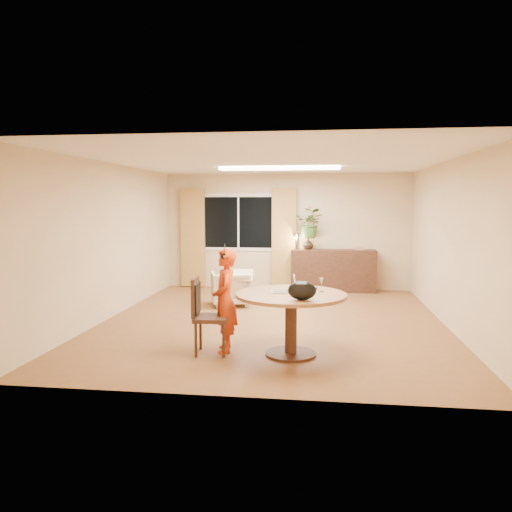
{
  "coord_description": "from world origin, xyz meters",
  "views": [
    {
      "loc": [
        0.77,
        -7.99,
        1.92
      ],
      "look_at": [
        -0.25,
        -0.2,
        1.1
      ],
      "focal_mm": 35.0,
      "sensor_mm": 36.0,
      "label": 1
    }
  ],
  "objects_px": {
    "armchair": "(230,288)",
    "sideboard": "(333,270)",
    "child": "(225,300)",
    "dining_chair": "(211,316)",
    "dining_table": "(291,307)"
  },
  "relations": [
    {
      "from": "dining_table",
      "to": "sideboard",
      "type": "relative_size",
      "value": 0.76
    },
    {
      "from": "dining_table",
      "to": "child",
      "type": "relative_size",
      "value": 1.04
    },
    {
      "from": "dining_chair",
      "to": "sideboard",
      "type": "height_order",
      "value": "dining_chair"
    },
    {
      "from": "child",
      "to": "sideboard",
      "type": "bearing_deg",
      "value": 150.67
    },
    {
      "from": "armchair",
      "to": "sideboard",
      "type": "bearing_deg",
      "value": -154.33
    },
    {
      "from": "child",
      "to": "armchair",
      "type": "relative_size",
      "value": 1.9
    },
    {
      "from": "dining_chair",
      "to": "sideboard",
      "type": "distance_m",
      "value": 5.14
    },
    {
      "from": "dining_chair",
      "to": "armchair",
      "type": "relative_size",
      "value": 1.39
    },
    {
      "from": "armchair",
      "to": "sideboard",
      "type": "distance_m",
      "value": 2.68
    },
    {
      "from": "dining_chair",
      "to": "sideboard",
      "type": "xyz_separation_m",
      "value": [
        1.66,
        4.87,
        -0.03
      ]
    },
    {
      "from": "dining_chair",
      "to": "child",
      "type": "relative_size",
      "value": 0.73
    },
    {
      "from": "dining_chair",
      "to": "armchair",
      "type": "bearing_deg",
      "value": 91.69
    },
    {
      "from": "dining_chair",
      "to": "child",
      "type": "xyz_separation_m",
      "value": [
        0.15,
        0.14,
        0.18
      ]
    },
    {
      "from": "child",
      "to": "armchair",
      "type": "bearing_deg",
      "value": 177.4
    },
    {
      "from": "dining_chair",
      "to": "child",
      "type": "distance_m",
      "value": 0.27
    }
  ]
}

